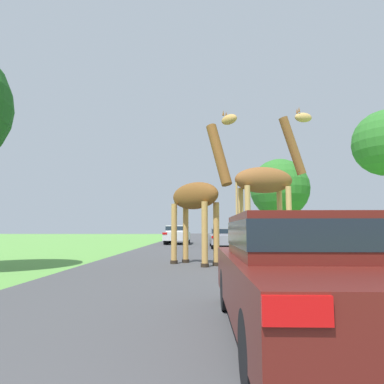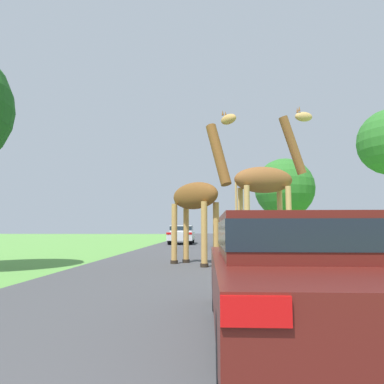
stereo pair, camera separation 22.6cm
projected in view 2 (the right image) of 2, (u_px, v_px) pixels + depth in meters
The scene contains 7 objects.
road at pixel (206, 242), 29.09m from camera, with size 7.46×120.00×0.00m.
giraffe_near_road at pixel (198, 197), 10.85m from camera, with size 2.26×2.22×4.67m.
giraffe_companion at pixel (267, 184), 10.18m from camera, with size 2.57×1.08×4.89m.
car_lead_maroon at pixel (301, 272), 3.53m from camera, with size 1.82×4.04×1.27m.
car_queue_right at pixel (182, 234), 26.23m from camera, with size 1.80×4.76×1.40m.
car_queue_left at pixel (229, 237), 20.86m from camera, with size 1.88×4.82×1.19m.
tree_right_cluster at pixel (284, 188), 27.76m from camera, with size 4.81×4.81×6.84m.
Camera 2 is at (0.20, 0.59, 1.12)m, focal length 32.00 mm.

